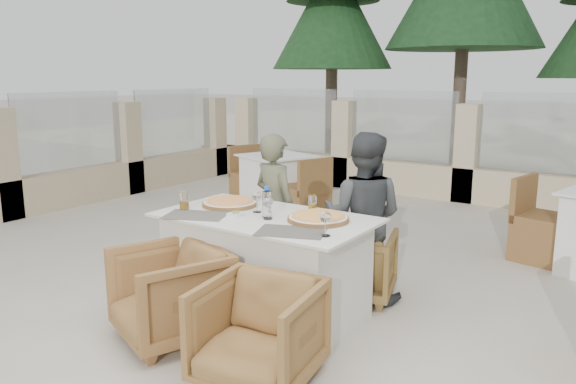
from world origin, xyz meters
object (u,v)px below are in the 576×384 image
Objects in this scene: armchair_near_right at (258,332)px; diner_left at (275,208)px; diner_right at (363,217)px; wine_glass_corner at (326,222)px; beer_glass_right at (312,204)px; dining_table at (266,265)px; wine_glass_near at (268,207)px; pizza_left at (230,202)px; wine_glass_centre at (257,200)px; water_bottle at (267,202)px; armchair_far_right at (357,264)px; beer_glass_left at (184,201)px; armchair_near_left at (170,294)px; armchair_far_left at (288,239)px; olive_dish at (236,214)px; bg_table_a at (277,184)px; pizza_right at (318,217)px.

diner_left is (-0.91, 1.45, 0.35)m from armchair_near_right.
wine_glass_corner is at bearing 87.56° from diner_right.
wine_glass_corner is at bearing -51.01° from beer_glass_right.
wine_glass_near is (0.07, -0.07, 0.48)m from dining_table.
wine_glass_centre is (0.31, -0.06, 0.06)m from pizza_left.
water_bottle reaches higher than wine_glass_corner.
armchair_far_right is at bearing -161.16° from diner_left.
beer_glass_left is 0.20× the size of armchair_near_left.
beer_glass_left reaches higher than armchair_far_right.
diner_left is (-0.01, -0.19, 0.33)m from armchair_far_left.
dining_table is at bearing -14.48° from pizza_left.
diner_left reaches higher than dining_table.
olive_dish is 0.84m from diner_left.
diner_left is at bearing 119.89° from dining_table.
diner_right is at bearing 47.71° from wine_glass_centre.
beer_glass_right is (0.86, 0.50, -0.01)m from beer_glass_left.
bg_table_a is (-1.69, 2.65, -0.48)m from wine_glass_centre.
armchair_far_right is (0.85, 0.59, -0.52)m from pizza_left.
armchair_far_left is at bearing -77.86° from diner_left.
water_bottle reaches higher than pizza_right.
diner_left reaches higher than wine_glass_near.
armchair_far_right is at bearing 59.40° from dining_table.
beer_glass_left is (-0.51, -0.25, -0.02)m from wine_glass_centre.
pizza_left reaches higher than armchair_far_left.
dining_table is at bearing 144.80° from water_bottle.
diner_left reaches higher than water_bottle.
beer_glass_right reaches higher than bg_table_a.
dining_table is 0.61m from pizza_left.
beer_glass_left is 0.48m from olive_dish.
wine_glass_corner is (1.07, -0.32, 0.06)m from pizza_left.
water_bottle is at bearing 45.58° from diner_right.
armchair_far_right is at bearing 85.41° from armchair_near_left.
armchair_far_right is (0.34, 0.76, -0.58)m from wine_glass_near.
bg_table_a is (-1.44, 2.06, -0.27)m from diner_left.
water_bottle is 1.02m from armchair_far_right.
pizza_left is 0.61× the size of armchair_far_left.
armchair_near_left is 0.54× the size of diner_left.
bg_table_a reaches higher than armchair_far_right.
wine_glass_centre is 1.67× the size of olive_dish.
water_bottle is 0.33× the size of armchair_near_left.
diner_right reaches higher than olive_dish.
olive_dish is (0.48, 0.04, -0.05)m from beer_glass_left.
bg_table_a is at bearing 120.05° from olive_dish.
armchair_near_right is (0.51, -0.78, -0.58)m from water_bottle.
wine_glass_centre reaches higher than olive_dish.
pizza_right is 2.40× the size of wine_glass_corner.
beer_glass_right is (0.19, 0.33, -0.05)m from water_bottle.
armchair_far_left is (-0.40, 0.86, -0.56)m from water_bottle.
armchair_near_right is (0.66, -0.86, -0.55)m from wine_glass_centre.
beer_glass_left reaches higher than armchair_near_left.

